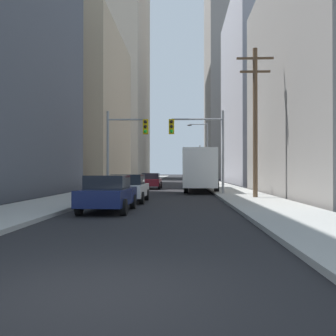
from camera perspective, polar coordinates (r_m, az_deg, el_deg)
ground_plane at (r=5.57m, az=-11.38°, el=-18.12°), size 400.00×400.00×0.00m
sidewalk_left at (r=55.57m, az=-4.53°, el=-2.17°), size 3.47×160.00×0.15m
sidewalk_right at (r=55.33m, az=6.34°, el=-2.17°), size 3.47×160.00×0.15m
city_bus at (r=32.61m, az=4.71°, el=-0.08°), size 2.87×11.57×3.40m
sedan_navy at (r=16.07m, az=-8.96°, el=-3.77°), size 1.95×4.24×1.52m
sedan_white at (r=20.95m, az=-5.92°, el=-3.01°), size 1.95×4.23×1.52m
sedan_maroon at (r=36.62m, az=-2.55°, el=-1.94°), size 1.95×4.21×1.52m
traffic_signal_near_left at (r=27.46m, az=-6.45°, el=4.33°), size 3.00×0.44×6.00m
traffic_signal_near_right at (r=27.19m, az=4.70°, el=4.48°), size 3.93×0.44×6.00m
traffic_signal_far_right at (r=62.55m, az=3.69°, el=1.61°), size 2.95×0.44×6.00m
utility_pole_right at (r=23.54m, az=12.92°, el=7.11°), size 2.20×0.28×9.07m
street_lamp_right at (r=45.50m, az=5.43°, el=3.10°), size 2.49×0.32×7.50m
building_left_mid_office at (r=55.11m, az=-17.89°, el=8.41°), size 20.46×21.59×20.42m
building_left_far_tower at (r=100.04m, az=-8.16°, el=13.76°), size 15.91×29.97×52.66m
building_right_mid_block at (r=59.25m, az=21.42°, el=10.51°), size 24.90×23.92×25.96m
building_right_far_highrise at (r=100.79m, az=10.15°, el=15.25°), size 14.62×26.02×58.11m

